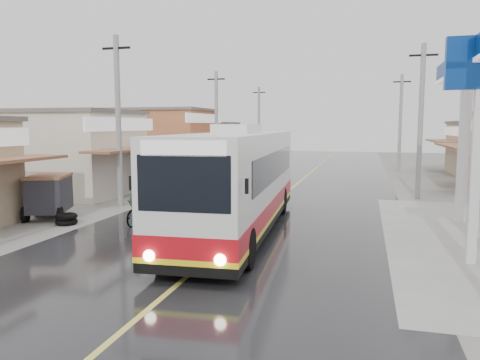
{
  "coord_description": "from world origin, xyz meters",
  "views": [
    {
      "loc": [
        4.28,
        -10.92,
        3.83
      ],
      "look_at": [
        -0.37,
        6.43,
        1.74
      ],
      "focal_mm": 35.0,
      "sensor_mm": 36.0,
      "label": 1
    }
  ],
  "objects": [
    {
      "name": "centre_line",
      "position": [
        0.0,
        15.0,
        0.02
      ],
      "size": [
        0.15,
        90.0,
        0.01
      ],
      "primitive_type": "cube",
      "color": "#D8CC4C",
      "rests_on": "road"
    },
    {
      "name": "ground",
      "position": [
        0.0,
        0.0,
        0.0
      ],
      "size": [
        120.0,
        120.0,
        0.0
      ],
      "primitive_type": "plane",
      "color": "slate",
      "rests_on": "ground"
    },
    {
      "name": "utility_poles_left",
      "position": [
        -7.0,
        16.0,
        0.0
      ],
      "size": [
        1.6,
        50.0,
        8.0
      ],
      "primitive_type": null,
      "color": "gray",
      "rests_on": "ground"
    },
    {
      "name": "cyclist",
      "position": [
        -4.21,
        5.42,
        0.69
      ],
      "size": [
        0.7,
        1.95,
        2.09
      ],
      "rotation": [
        0.0,
        0.0,
        0.01
      ],
      "color": "black",
      "rests_on": "ground"
    },
    {
      "name": "shopfronts_left",
      "position": [
        -13.0,
        18.0,
        0.0
      ],
      "size": [
        11.0,
        44.0,
        5.2
      ],
      "primitive_type": null,
      "color": "tan",
      "rests_on": "ground"
    },
    {
      "name": "coach_bus",
      "position": [
        -0.08,
        5.13,
        1.86
      ],
      "size": [
        3.45,
        12.49,
        3.86
      ],
      "rotation": [
        0.0,
        0.0,
        0.06
      ],
      "color": "silver",
      "rests_on": "road"
    },
    {
      "name": "utility_poles_right",
      "position": [
        7.0,
        15.0,
        0.0
      ],
      "size": [
        1.6,
        36.0,
        8.0
      ],
      "primitive_type": null,
      "color": "gray",
      "rests_on": "ground"
    },
    {
      "name": "tyre_stack",
      "position": [
        -6.9,
        4.62,
        0.22
      ],
      "size": [
        0.84,
        0.84,
        0.43
      ],
      "color": "black",
      "rests_on": "ground"
    },
    {
      "name": "second_bus",
      "position": [
        -4.85,
        16.23,
        1.47
      ],
      "size": [
        3.11,
        8.39,
        2.72
      ],
      "rotation": [
        0.0,
        0.0,
        0.11
      ],
      "color": "silver",
      "rests_on": "road"
    },
    {
      "name": "road",
      "position": [
        0.0,
        15.0,
        0.01
      ],
      "size": [
        12.0,
        90.0,
        0.02
      ],
      "primitive_type": "cube",
      "color": "black",
      "rests_on": "ground"
    },
    {
      "name": "tricycle_near",
      "position": [
        -8.31,
        5.5,
        1.04
      ],
      "size": [
        2.31,
        2.59,
        1.82
      ],
      "rotation": [
        0.0,
        0.0,
        0.38
      ],
      "color": "#26262D",
      "rests_on": "ground"
    }
  ]
}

